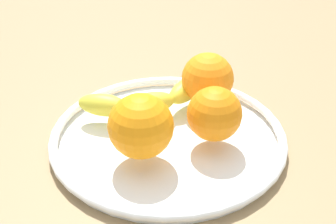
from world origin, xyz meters
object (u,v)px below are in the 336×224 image
object	(u,v)px
orange_back_left	(208,79)
orange_front_right	(141,126)
fruit_bowl	(168,137)
banana	(150,99)
orange_back_right	(214,114)

from	to	relation	value
orange_back_left	orange_front_right	bearing A→B (deg)	-146.50
fruit_bowl	banana	xyz separation A→B (cm)	(-0.37, 6.33, 2.44)
banana	orange_back_left	size ratio (longest dim) A/B	2.74
orange_front_right	orange_back_left	size ratio (longest dim) A/B	1.07
orange_back_right	orange_back_left	size ratio (longest dim) A/B	0.94
orange_back_left	fruit_bowl	bearing A→B (deg)	-147.05
fruit_bowl	orange_back_right	size ratio (longest dim) A/B	4.45
orange_back_left	orange_back_right	bearing A→B (deg)	-109.35
fruit_bowl	orange_back_left	size ratio (longest dim) A/B	4.20
orange_front_right	banana	bearing A→B (deg)	65.64
orange_front_right	orange_back_left	world-z (taller)	orange_front_right
orange_front_right	orange_back_left	bearing A→B (deg)	33.50
orange_back_right	orange_back_left	world-z (taller)	orange_back_left
orange_back_right	banana	bearing A→B (deg)	119.40
orange_front_right	orange_back_right	xyz separation A→B (cm)	(9.72, -0.03, -0.48)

